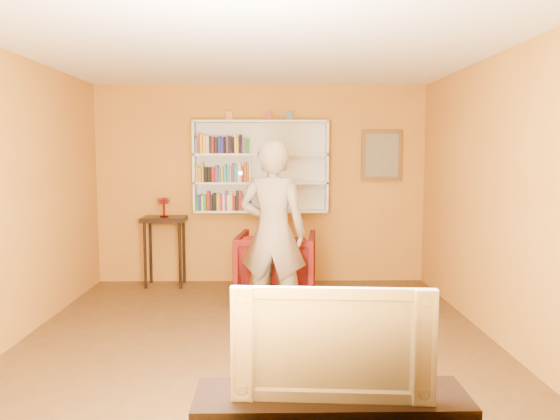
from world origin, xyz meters
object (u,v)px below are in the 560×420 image
object	(u,v)px
bookshelf	(261,167)
armchair	(277,267)
ruby_lustre	(164,203)
television	(332,339)
console_table	(164,229)
person	(273,232)

from	to	relation	value
bookshelf	armchair	size ratio (longest dim) A/B	1.93
ruby_lustre	television	xyz separation A→B (m)	(1.74, -4.50, -0.31)
bookshelf	television	bearing A→B (deg)	-84.51
console_table	armchair	world-z (taller)	console_table
television	ruby_lustre	bearing A→B (deg)	115.31
bookshelf	person	world-z (taller)	bookshelf
ruby_lustre	armchair	world-z (taller)	ruby_lustre
armchair	bookshelf	bearing A→B (deg)	-72.72
console_table	person	bearing A→B (deg)	-48.67
console_table	person	xyz separation A→B (m)	(1.44, -1.64, 0.18)
ruby_lustre	person	xyz separation A→B (m)	(1.44, -1.64, -0.16)
console_table	person	distance (m)	2.19
person	bookshelf	bearing A→B (deg)	-73.20
console_table	television	size ratio (longest dim) A/B	0.91
armchair	television	distance (m)	3.70
armchair	person	world-z (taller)	person
bookshelf	ruby_lustre	bearing A→B (deg)	-172.95
bookshelf	television	world-z (taller)	bookshelf
bookshelf	armchair	distance (m)	1.55
armchair	console_table	bearing A→B (deg)	-23.32
console_table	ruby_lustre	distance (m)	0.35
bookshelf	armchair	world-z (taller)	bookshelf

